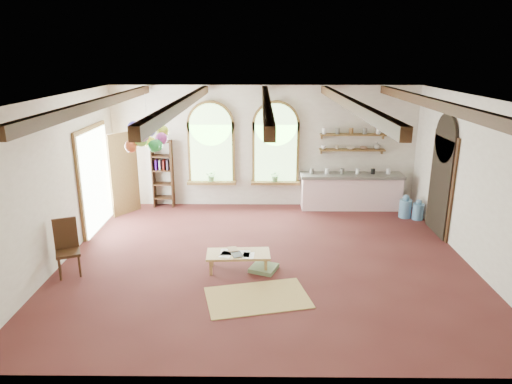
{
  "coord_description": "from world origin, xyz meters",
  "views": [
    {
      "loc": [
        -0.1,
        -8.39,
        3.95
      ],
      "look_at": [
        -0.19,
        0.6,
        1.23
      ],
      "focal_mm": 32.0,
      "sensor_mm": 36.0,
      "label": 1
    }
  ],
  "objects_px": {
    "side_chair": "(69,259)",
    "balloon_cluster": "(148,137)",
    "coffee_table": "(238,255)",
    "kitchen_counter": "(351,191)"
  },
  "relations": [
    {
      "from": "kitchen_counter",
      "to": "balloon_cluster",
      "type": "xyz_separation_m",
      "value": [
        -4.71,
        -2.4,
        1.86
      ]
    },
    {
      "from": "coffee_table",
      "to": "balloon_cluster",
      "type": "relative_size",
      "value": 1.06
    },
    {
      "from": "coffee_table",
      "to": "side_chair",
      "type": "height_order",
      "value": "side_chair"
    },
    {
      "from": "side_chair",
      "to": "balloon_cluster",
      "type": "bearing_deg",
      "value": 49.89
    },
    {
      "from": "balloon_cluster",
      "to": "kitchen_counter",
      "type": "bearing_deg",
      "value": 26.99
    },
    {
      "from": "kitchen_counter",
      "to": "balloon_cluster",
      "type": "distance_m",
      "value": 5.6
    },
    {
      "from": "coffee_table",
      "to": "side_chair",
      "type": "bearing_deg",
      "value": -176.09
    },
    {
      "from": "coffee_table",
      "to": "side_chair",
      "type": "xyz_separation_m",
      "value": [
        -3.14,
        -0.21,
        0.0
      ]
    },
    {
      "from": "side_chair",
      "to": "balloon_cluster",
      "type": "distance_m",
      "value": 2.81
    },
    {
      "from": "kitchen_counter",
      "to": "balloon_cluster",
      "type": "bearing_deg",
      "value": -153.01
    }
  ]
}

